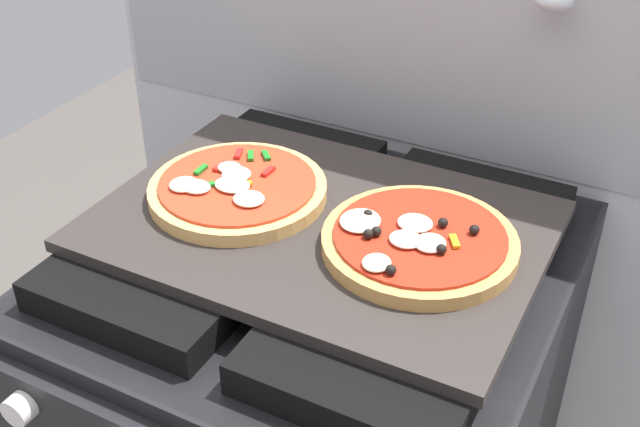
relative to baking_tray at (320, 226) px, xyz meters
name	(u,v)px	position (x,y,z in m)	size (l,w,h in m)	color
kitchen_backsplash	(416,185)	(0.00, 0.33, -0.12)	(1.10, 0.09, 1.55)	silver
baking_tray	(320,226)	(0.00, 0.00, 0.00)	(0.54, 0.38, 0.02)	#2D2826
pizza_left	(235,190)	(-0.12, 0.00, 0.02)	(0.23, 0.23, 0.03)	tan
pizza_right	(417,242)	(0.13, 0.00, 0.02)	(0.23, 0.23, 0.03)	#C18947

